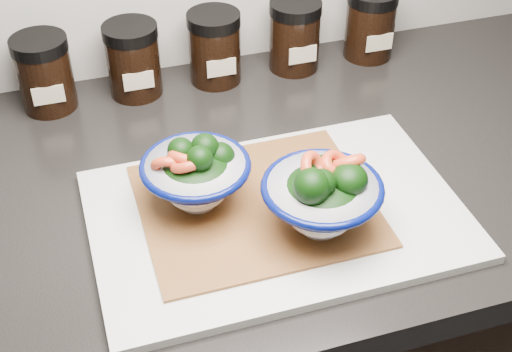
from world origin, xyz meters
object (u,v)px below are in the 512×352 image
object	(u,v)px
bowl_right	(322,197)
spice_jar_c	(215,47)
spice_jar_b	(133,60)
spice_jar_e	(370,24)
bowl_left	(196,175)
spice_jar_d	(295,35)
spice_jar_a	(45,73)
cutting_board	(277,215)

from	to	relation	value
bowl_right	spice_jar_c	world-z (taller)	bowl_right
spice_jar_b	spice_jar_c	bearing A→B (deg)	0.00
bowl_right	spice_jar_e	xyz separation A→B (m)	(0.23, 0.38, -0.00)
bowl_left	spice_jar_d	world-z (taller)	spice_jar_d
spice_jar_d	bowl_left	bearing A→B (deg)	-128.04
spice_jar_e	spice_jar_c	bearing A→B (deg)	180.00
bowl_left	spice_jar_a	size ratio (longest dim) A/B	1.19
spice_jar_c	spice_jar_e	xyz separation A→B (m)	(0.26, 0.00, 0.00)
spice_jar_d	bowl_right	bearing A→B (deg)	-105.20
cutting_board	spice_jar_e	size ratio (longest dim) A/B	3.98
cutting_board	bowl_left	distance (m)	0.11
bowl_right	spice_jar_c	xyz separation A→B (m)	(-0.03, 0.38, -0.00)
spice_jar_d	spice_jar_e	size ratio (longest dim) A/B	1.00
cutting_board	spice_jar_a	distance (m)	0.42
bowl_left	spice_jar_a	bearing A→B (deg)	117.61
bowl_right	spice_jar_e	distance (m)	0.45
spice_jar_c	bowl_right	bearing A→B (deg)	-86.00
spice_jar_d	spice_jar_c	bearing A→B (deg)	180.00
spice_jar_e	bowl_left	bearing A→B (deg)	-140.73
cutting_board	spice_jar_d	distance (m)	0.37
spice_jar_b	spice_jar_c	world-z (taller)	same
cutting_board	spice_jar_d	size ratio (longest dim) A/B	3.98
spice_jar_d	spice_jar_e	distance (m)	0.13
spice_jar_c	spice_jar_e	distance (m)	0.26
bowl_right	spice_jar_a	world-z (taller)	bowl_right
bowl_right	spice_jar_c	distance (m)	0.38
spice_jar_b	spice_jar_e	xyz separation A→B (m)	(0.39, 0.00, 0.00)
bowl_right	cutting_board	bearing A→B (deg)	131.89
bowl_left	spice_jar_b	world-z (taller)	spice_jar_b
spice_jar_b	spice_jar_d	distance (m)	0.26
spice_jar_a	spice_jar_e	size ratio (longest dim) A/B	1.00
spice_jar_a	spice_jar_b	xyz separation A→B (m)	(0.13, 0.00, 0.00)
bowl_right	spice_jar_b	distance (m)	0.41
spice_jar_b	spice_jar_e	bearing A→B (deg)	0.00
spice_jar_a	spice_jar_c	bearing A→B (deg)	0.00
spice_jar_c	cutting_board	bearing A→B (deg)	-92.16
spice_jar_c	spice_jar_d	size ratio (longest dim) A/B	1.00
spice_jar_c	spice_jar_e	size ratio (longest dim) A/B	1.00
bowl_left	spice_jar_b	distance (m)	0.30
cutting_board	bowl_left	world-z (taller)	bowl_left
bowl_right	spice_jar_d	bearing A→B (deg)	74.80
bowl_left	spice_jar_e	size ratio (longest dim) A/B	1.19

